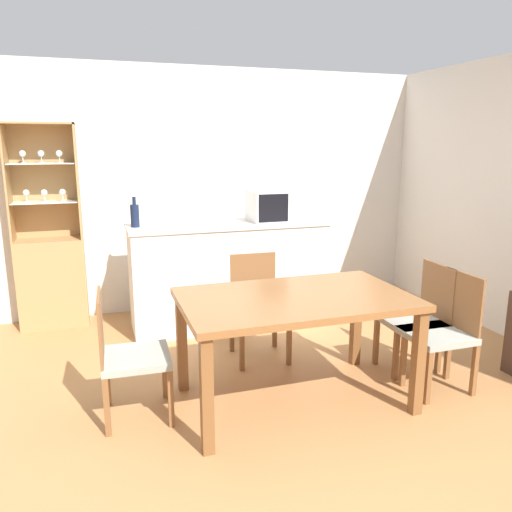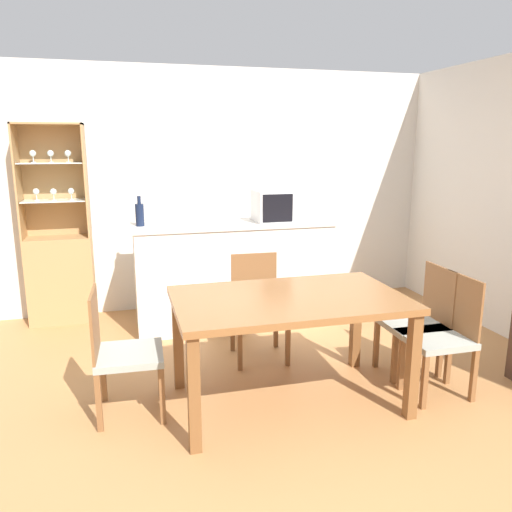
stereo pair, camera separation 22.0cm
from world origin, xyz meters
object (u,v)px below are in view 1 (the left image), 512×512
at_px(dining_chair_head_far, 258,307).
at_px(dining_table, 295,309).
at_px(dining_chair_side_right_near, 442,332).
at_px(wine_bottle, 135,215).
at_px(display_cabinet, 51,266).
at_px(microwave, 273,205).
at_px(dining_chair_side_right_far, 418,319).
at_px(dining_chair_side_left_far, 128,356).

bearing_deg(dining_chair_head_far, dining_table, 92.69).
relative_size(dining_chair_side_right_near, wine_bottle, 3.09).
xyz_separation_m(dining_table, wine_bottle, (-0.89, 1.67, 0.45)).
bearing_deg(wine_bottle, display_cabinet, 147.81).
xyz_separation_m(dining_chair_side_right_near, microwave, (-0.67, 1.78, 0.74)).
bearing_deg(microwave, dining_table, -104.87).
xyz_separation_m(dining_table, dining_chair_side_right_far, (1.10, 0.14, -0.25)).
distance_m(dining_chair_side_left_far, dining_chair_head_far, 1.29).
bearing_deg(dining_chair_side_left_far, dining_chair_side_right_near, 85.06).
height_order(dining_table, dining_chair_side_left_far, dining_chair_side_left_far).
bearing_deg(dining_chair_side_right_far, dining_chair_head_far, 60.33).
relative_size(microwave, wine_bottle, 1.67).
distance_m(display_cabinet, dining_table, 2.74).
bearing_deg(dining_chair_side_right_near, wine_bottle, 48.00).
bearing_deg(display_cabinet, dining_chair_side_right_near, -39.63).
xyz_separation_m(display_cabinet, wine_bottle, (0.79, -0.49, 0.54)).
bearing_deg(microwave, dining_chair_side_right_far, -65.94).
relative_size(dining_table, dining_chair_side_left_far, 1.79).
relative_size(dining_chair_side_right_far, microwave, 1.85).
xyz_separation_m(display_cabinet, dining_chair_side_right_far, (2.78, -2.02, -0.17)).
bearing_deg(dining_table, wine_bottle, 118.21).
xyz_separation_m(dining_chair_side_left_far, dining_chair_side_right_near, (2.20, -0.28, 0.00)).
height_order(display_cabinet, dining_chair_head_far, display_cabinet).
height_order(dining_chair_head_far, dining_chair_side_right_near, same).
height_order(display_cabinet, dining_chair_side_right_far, display_cabinet).
bearing_deg(display_cabinet, microwave, -13.99).
bearing_deg(dining_chair_side_right_far, dining_chair_side_left_far, 91.32).
bearing_deg(wine_bottle, dining_chair_side_left_far, -97.73).
distance_m(display_cabinet, dining_chair_side_right_near, 3.61).
height_order(dining_chair_side_left_far, dining_chair_side_right_near, same).
height_order(dining_chair_side_right_near, microwave, microwave).
bearing_deg(display_cabinet, dining_chair_side_right_far, -36.02).
distance_m(dining_chair_side_left_far, microwave, 2.27).
height_order(dining_chair_side_right_far, dining_chair_side_right_near, same).
relative_size(dining_chair_side_right_far, dining_chair_side_right_near, 1.00).
bearing_deg(dining_chair_head_far, display_cabinet, -36.10).
bearing_deg(dining_chair_side_right_far, dining_table, 98.64).
bearing_deg(microwave, display_cabinet, 166.01).
height_order(display_cabinet, microwave, display_cabinet).
bearing_deg(dining_chair_side_right_near, dining_chair_side_right_far, 0.18).
relative_size(display_cabinet, microwave, 4.22).
bearing_deg(dining_chair_side_right_near, dining_table, 82.88).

